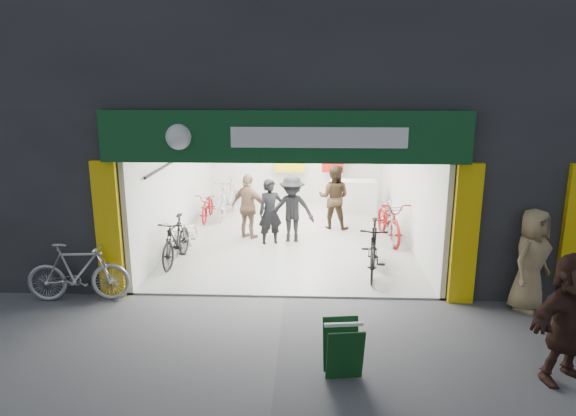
# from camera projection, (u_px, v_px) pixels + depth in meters

# --- Properties ---
(ground) EXTENTS (60.00, 60.00, 0.00)m
(ground) POSITION_uv_depth(u_px,v_px,m) (285.00, 298.00, 9.69)
(ground) COLOR #56565B
(ground) RESTS_ON ground
(building) EXTENTS (17.00, 10.27, 8.00)m
(building) POSITION_uv_depth(u_px,v_px,m) (328.00, 67.00, 13.43)
(building) COLOR #232326
(building) RESTS_ON ground
(bike_left_front) EXTENTS (0.85, 1.70, 0.85)m
(bike_left_front) POSITION_uv_depth(u_px,v_px,m) (184.00, 236.00, 12.05)
(bike_left_front) COLOR #B2B2B7
(bike_left_front) RESTS_ON ground
(bike_left_midfront) EXTENTS (0.63, 1.82, 1.07)m
(bike_left_midfront) POSITION_uv_depth(u_px,v_px,m) (176.00, 240.00, 11.37)
(bike_left_midfront) COLOR black
(bike_left_midfront) RESTS_ON ground
(bike_left_midback) EXTENTS (0.59, 1.61, 0.84)m
(bike_left_midback) POSITION_uv_depth(u_px,v_px,m) (208.00, 206.00, 14.91)
(bike_left_midback) COLOR maroon
(bike_left_midback) RESTS_ON ground
(bike_left_back) EXTENTS (0.88, 2.06, 1.20)m
(bike_left_back) POSITION_uv_depth(u_px,v_px,m) (229.00, 198.00, 15.21)
(bike_left_back) COLOR #B3B2B7
(bike_left_back) RESTS_ON ground
(bike_right_front) EXTENTS (0.82, 1.98, 1.15)m
(bike_right_front) POSITION_uv_depth(u_px,v_px,m) (373.00, 249.00, 10.70)
(bike_right_front) COLOR black
(bike_right_front) RESTS_ON ground
(bike_right_mid) EXTENTS (0.94, 2.13, 1.08)m
(bike_right_mid) POSITION_uv_depth(u_px,v_px,m) (389.00, 220.00, 12.98)
(bike_right_mid) COLOR maroon
(bike_right_mid) RESTS_ON ground
(bike_right_back) EXTENTS (0.55, 1.70, 1.01)m
(bike_right_back) POSITION_uv_depth(u_px,v_px,m) (391.00, 223.00, 12.88)
(bike_right_back) COLOR #B0AFB4
(bike_right_back) RESTS_ON ground
(parked_bike) EXTENTS (1.92, 0.69, 1.13)m
(parked_bike) POSITION_uv_depth(u_px,v_px,m) (78.00, 272.00, 9.42)
(parked_bike) COLOR #A6A6AB
(parked_bike) RESTS_ON ground
(customer_a) EXTENTS (0.70, 0.57, 1.66)m
(customer_a) POSITION_uv_depth(u_px,v_px,m) (270.00, 213.00, 12.58)
(customer_a) COLOR black
(customer_a) RESTS_ON ground
(customer_b) EXTENTS (0.99, 0.85, 1.78)m
(customer_b) POSITION_uv_depth(u_px,v_px,m) (334.00, 197.00, 13.92)
(customer_b) COLOR #372819
(customer_b) RESTS_ON ground
(customer_c) EXTENTS (1.14, 0.69, 1.72)m
(customer_c) POSITION_uv_depth(u_px,v_px,m) (292.00, 210.00, 12.76)
(customer_c) COLOR black
(customer_c) RESTS_ON ground
(customer_d) EXTENTS (1.08, 0.82, 1.70)m
(customer_d) POSITION_uv_depth(u_px,v_px,m) (249.00, 207.00, 13.02)
(customer_d) COLOR #916E54
(customer_d) RESTS_ON ground
(pedestrian_near) EXTENTS (1.07, 1.03, 1.86)m
(pedestrian_near) POSITION_uv_depth(u_px,v_px,m) (531.00, 260.00, 9.00)
(pedestrian_near) COLOR #937C55
(pedestrian_near) RESTS_ON ground
(pedestrian_far) EXTENTS (1.75, 1.19, 1.81)m
(pedestrian_far) POSITION_uv_depth(u_px,v_px,m) (570.00, 318.00, 6.85)
(pedestrian_far) COLOR #382119
(pedestrian_far) RESTS_ON ground
(sandwich_board) EXTENTS (0.56, 0.58, 0.78)m
(sandwich_board) POSITION_uv_depth(u_px,v_px,m) (343.00, 348.00, 7.02)
(sandwich_board) COLOR #0D3715
(sandwich_board) RESTS_ON ground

